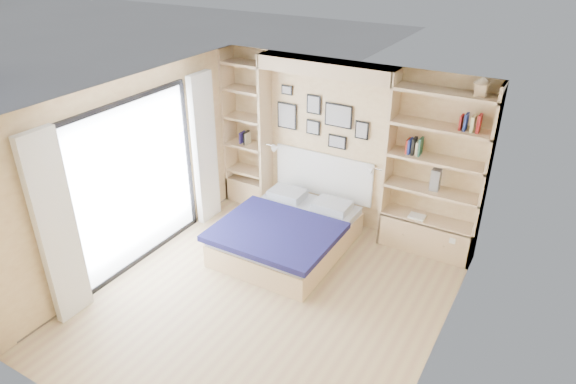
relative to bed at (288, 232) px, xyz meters
The scene contains 8 objects.
ground 1.23m from the bed, 72.76° to the right, with size 4.50×4.50×0.00m, color tan.
room_shell 0.89m from the bed, 94.48° to the left, with size 4.50×4.50×4.50m.
bed is the anchor object (origin of this frame).
photo_gallery 1.72m from the bed, 95.07° to the left, with size 1.48×0.02×0.82m.
reading_lamps 1.19m from the bed, 86.19° to the left, with size 1.92×0.12×0.15m.
shelf_decor 2.21m from the bed, 32.46° to the left, with size 3.59×0.23×2.03m.
deck 3.45m from the bed, 160.49° to the right, with size 3.20×4.00×0.05m, color #645949.
deck_chair 3.05m from the bed, 161.82° to the right, with size 0.57×0.84×0.80m.
Camera 1 is at (2.73, -4.18, 4.11)m, focal length 32.00 mm.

